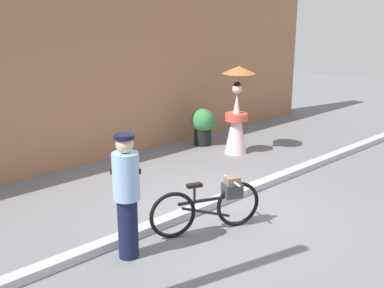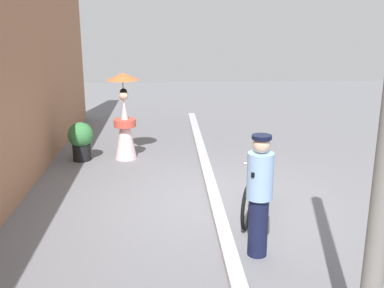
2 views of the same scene
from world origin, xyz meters
TOP-DOWN VIEW (x-y plane):
  - ground_plane at (0.00, 0.00)m, footprint 30.00×30.00m
  - sidewalk_curb at (0.00, 0.00)m, footprint 14.00×0.20m
  - bicycle_near_officer at (-0.41, -0.58)m, footprint 1.61×0.71m
  - person_officer at (-1.74, -0.38)m, footprint 0.34×0.34m
  - person_with_parasol at (2.69, 1.72)m, footprint 0.71×0.71m
  - potted_plant_by_door at (2.61, 2.68)m, footprint 0.57×0.55m

SIDE VIEW (x-z plane):
  - ground_plane at x=0.00m, z-range 0.00..0.00m
  - sidewalk_curb at x=0.00m, z-range 0.00..0.12m
  - bicycle_near_officer at x=-0.41m, z-range 0.02..0.80m
  - potted_plant_by_door at x=2.61m, z-range 0.06..0.91m
  - person_officer at x=-1.74m, z-range 0.05..1.71m
  - person_with_parasol at x=2.69m, z-range -0.04..1.87m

